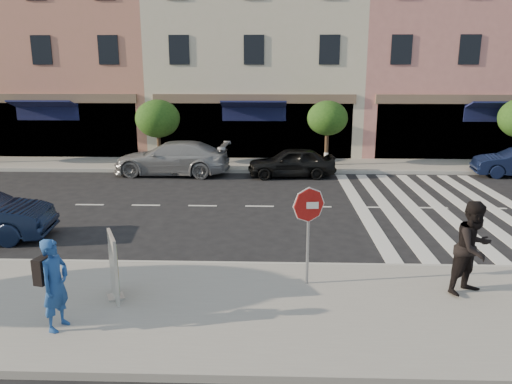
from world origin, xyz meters
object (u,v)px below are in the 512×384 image
(stop_sign, at_px, (309,213))
(walker, at_px, (473,248))
(car_far_left, at_px, (172,158))
(photographer, at_px, (55,284))
(poster_board, at_px, (114,268))
(car_far_mid, at_px, (292,162))

(stop_sign, distance_m, walker, 3.44)
(stop_sign, height_order, car_far_left, stop_sign)
(stop_sign, distance_m, photographer, 5.11)
(poster_board, xyz_separation_m, car_far_left, (-1.29, 12.54, -0.07))
(photographer, bearing_deg, car_far_mid, -4.63)
(car_far_mid, bearing_deg, poster_board, -22.66)
(stop_sign, bearing_deg, poster_board, -172.63)
(poster_board, distance_m, car_far_left, 12.60)
(stop_sign, xyz_separation_m, photographer, (-4.63, -2.04, -0.75))
(car_far_left, xyz_separation_m, car_far_mid, (5.33, -0.31, -0.10))
(car_far_mid, bearing_deg, car_far_left, -97.73)
(poster_board, bearing_deg, car_far_left, 70.97)
(walker, height_order, poster_board, walker)
(photographer, distance_m, car_far_mid, 14.25)
(photographer, xyz_separation_m, car_far_mid, (4.70, 13.44, -0.35))
(photographer, xyz_separation_m, poster_board, (0.66, 1.22, -0.19))
(walker, height_order, car_far_left, walker)
(photographer, height_order, car_far_left, photographer)
(walker, xyz_separation_m, car_far_mid, (-3.30, 11.73, -0.49))
(poster_board, xyz_separation_m, car_far_mid, (4.04, 12.22, -0.17))
(poster_board, bearing_deg, stop_sign, -13.25)
(walker, bearing_deg, poster_board, 151.73)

